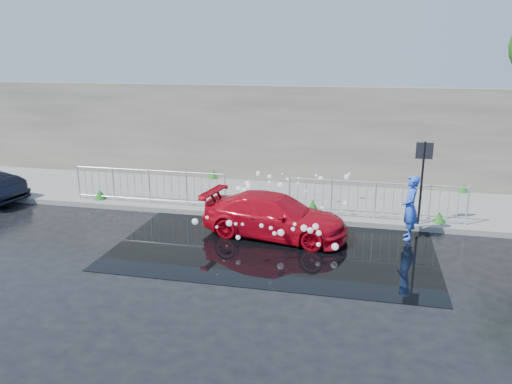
# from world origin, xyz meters

# --- Properties ---
(ground) EXTENTS (90.00, 90.00, 0.00)m
(ground) POSITION_xyz_m (0.00, 0.00, 0.00)
(ground) COLOR black
(ground) RESTS_ON ground
(pavement) EXTENTS (30.00, 4.00, 0.15)m
(pavement) POSITION_xyz_m (0.00, 5.00, 0.07)
(pavement) COLOR gray
(pavement) RESTS_ON ground
(curb) EXTENTS (30.00, 0.25, 0.16)m
(curb) POSITION_xyz_m (0.00, 3.00, 0.08)
(curb) COLOR gray
(curb) RESTS_ON ground
(retaining_wall) EXTENTS (30.00, 0.60, 3.50)m
(retaining_wall) POSITION_xyz_m (0.00, 7.20, 1.90)
(retaining_wall) COLOR #58524A
(retaining_wall) RESTS_ON pavement
(puddle) EXTENTS (8.00, 5.00, 0.01)m
(puddle) POSITION_xyz_m (0.50, 1.00, 0.01)
(puddle) COLOR black
(puddle) RESTS_ON ground
(sign_post) EXTENTS (0.45, 0.06, 2.50)m
(sign_post) POSITION_xyz_m (4.20, 3.10, 1.72)
(sign_post) COLOR black
(sign_post) RESTS_ON ground
(railing_left) EXTENTS (5.05, 0.05, 1.10)m
(railing_left) POSITION_xyz_m (-4.00, 3.35, 0.74)
(railing_left) COLOR silver
(railing_left) RESTS_ON pavement
(railing_right) EXTENTS (5.05, 0.05, 1.10)m
(railing_right) POSITION_xyz_m (3.00, 3.35, 0.74)
(railing_right) COLOR silver
(railing_right) RESTS_ON pavement
(weeds) EXTENTS (12.17, 3.93, 0.45)m
(weeds) POSITION_xyz_m (-0.10, 4.47, 0.33)
(weeds) COLOR #165417
(weeds) RESTS_ON pavement
(water_spray) EXTENTS (3.57, 5.82, 1.04)m
(water_spray) POSITION_xyz_m (0.32, 2.41, 0.70)
(water_spray) COLOR white
(water_spray) RESTS_ON ground
(red_car) EXTENTS (4.16, 2.23, 1.15)m
(red_car) POSITION_xyz_m (0.37, 1.70, 0.57)
(red_car) COLOR #B20717
(red_car) RESTS_ON ground
(person) EXTENTS (0.45, 0.65, 1.74)m
(person) POSITION_xyz_m (3.88, 2.28, 0.87)
(person) COLOR blue
(person) RESTS_ON ground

